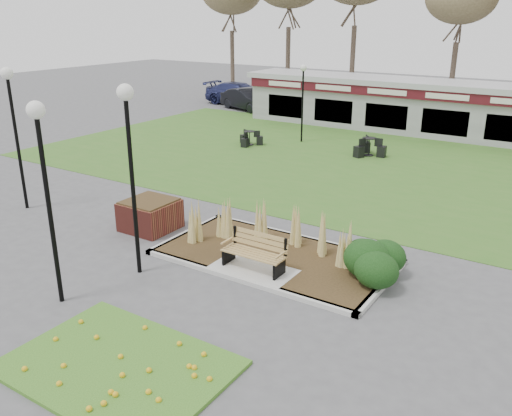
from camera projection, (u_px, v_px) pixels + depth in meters
The scene contains 16 objects.
ground at pixel (250, 275), 14.01m from camera, with size 100.00×100.00×0.00m, color #515154.
lawn at pixel (402, 169), 23.49m from camera, with size 34.00×16.00×0.02m, color #376B22.
flower_bed at pixel (118, 365), 10.35m from camera, with size 4.20×3.00×0.16m.
planting_bed at pixel (318, 255), 14.30m from camera, with size 6.75×3.40×1.27m.
park_bench at pixel (255, 251), 14.00m from camera, with size 1.70×0.66×0.93m.
brick_planter at pixel (150, 215), 16.88m from camera, with size 1.50×1.50×0.95m.
food_pavilion at pixel (453, 109), 29.28m from camera, with size 24.60×3.40×2.90m.
lamp_post_near_left at pixel (43, 160), 11.62m from camera, with size 0.39×0.39×4.70m.
lamp_post_near_right at pixel (129, 139), 13.00m from camera, with size 0.40×0.40×4.86m.
lamp_post_mid_left at pixel (12, 108), 17.68m from camera, with size 0.40×0.40×4.78m.
lamp_post_far_left at pixel (303, 86), 27.49m from camera, with size 0.33×0.33×3.96m.
bistro_set_b at pixel (250, 140), 27.67m from camera, with size 1.33×1.23×0.71m.
bistro_set_c at pixel (369, 150), 25.60m from camera, with size 1.46×1.59×0.85m.
car_silver at pixel (293, 92), 40.82m from camera, with size 1.83×4.56×1.55m, color #BABBBF.
car_black at pixel (247, 100), 37.54m from camera, with size 1.54×4.42×1.46m, color black.
car_blue at pixel (240, 94), 39.71m from camera, with size 2.22×5.47×1.59m, color navy.
Camera 1 is at (6.94, -10.49, 6.41)m, focal length 38.00 mm.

